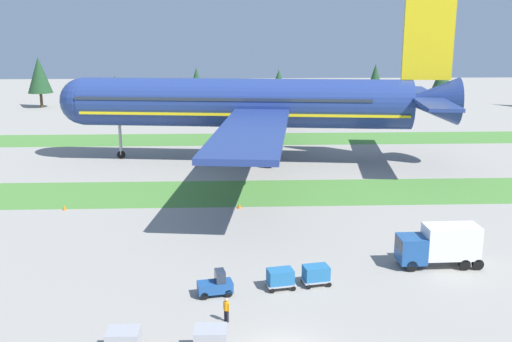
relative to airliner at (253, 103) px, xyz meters
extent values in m
cube|color=#4C8438|center=(0.06, -17.46, -8.78)|extent=(320.00, 11.63, 0.01)
cube|color=#4C8438|center=(0.06, 17.80, -8.78)|extent=(320.00, 11.63, 0.01)
cylinder|color=navy|center=(-1.36, 0.17, -0.03)|extent=(49.09, 13.10, 7.15)
sphere|color=navy|center=(-25.46, 3.17, -0.03)|extent=(7.01, 7.01, 7.01)
cone|color=navy|center=(25.10, -3.12, 0.51)|extent=(9.07, 7.77, 6.79)
cube|color=yellow|center=(-1.36, 0.17, -1.28)|extent=(47.94, 13.09, 0.36)
cube|color=#283342|center=(-4.30, 0.53, 0.87)|extent=(43.22, 12.44, 0.44)
cube|color=navy|center=(-0.87, -19.91, -0.74)|extent=(11.67, 33.29, 0.64)
cylinder|color=#A3A3A8|center=(-1.41, -14.92, -3.10)|extent=(5.19, 4.49, 3.93)
cube|color=navy|center=(4.04, 19.52, -0.74)|extent=(11.67, 33.29, 0.64)
cylinder|color=#A3A3A8|center=(2.29, 14.81, -3.10)|extent=(5.19, 4.49, 3.93)
cube|color=navy|center=(23.52, -11.06, 1.04)|extent=(5.74, 12.29, 0.45)
cube|color=navy|center=(25.51, 4.96, 1.04)|extent=(5.74, 12.29, 0.45)
cube|color=yellow|center=(24.51, -3.05, 9.62)|extent=(6.97, 1.62, 12.16)
cylinder|color=#A3A3A8|center=(-20.17, 2.51, -4.65)|extent=(0.44, 0.44, 7.09)
cylinder|color=black|center=(-20.17, 2.51, -8.19)|extent=(1.24, 0.56, 1.20)
cylinder|color=#A3A3A8|center=(2.05, -4.58, -4.52)|extent=(0.44, 0.44, 6.84)
cylinder|color=black|center=(2.05, -4.58, -7.94)|extent=(1.76, 0.80, 1.70)
cylinder|color=#A3A3A8|center=(3.11, 3.94, -4.52)|extent=(0.44, 0.44, 6.84)
cylinder|color=black|center=(3.11, 3.94, -7.94)|extent=(1.76, 0.80, 1.70)
cube|color=#1E4C8E|center=(-4.53, -45.48, -8.10)|extent=(2.81, 1.79, 0.77)
cube|color=#283342|center=(-4.15, -45.40, -7.27)|extent=(0.90, 1.21, 0.90)
cylinder|color=black|center=(-5.31, -46.20, -8.49)|extent=(0.63, 0.31, 0.60)
cylinder|color=black|center=(-5.53, -45.12, -8.49)|extent=(0.63, 0.31, 0.60)
cylinder|color=black|center=(-3.53, -45.84, -8.49)|extent=(0.63, 0.31, 0.60)
cylinder|color=black|center=(-3.74, -44.76, -8.49)|extent=(0.63, 0.31, 0.60)
cube|color=#A3A3A8|center=(0.47, -44.47, -8.39)|extent=(2.45, 1.90, 0.10)
cube|color=#23669E|center=(0.47, -44.47, -7.79)|extent=(2.16, 1.68, 1.10)
cylinder|color=black|center=(-0.21, -45.31, -8.59)|extent=(0.42, 0.20, 0.40)
cylinder|color=black|center=(-0.48, -43.96, -8.59)|extent=(0.42, 0.20, 0.40)
cylinder|color=black|center=(1.43, -44.98, -8.59)|extent=(0.42, 0.20, 0.40)
cylinder|color=black|center=(1.16, -43.63, -8.59)|extent=(0.42, 0.20, 0.40)
cube|color=#A3A3A8|center=(3.32, -43.90, -8.39)|extent=(2.45, 1.90, 0.10)
cube|color=#23669E|center=(3.32, -43.90, -7.79)|extent=(2.16, 1.68, 1.10)
cylinder|color=black|center=(2.63, -44.74, -8.59)|extent=(0.42, 0.20, 0.40)
cylinder|color=black|center=(2.36, -43.39, -8.59)|extent=(0.42, 0.20, 0.40)
cylinder|color=black|center=(4.27, -44.41, -8.59)|extent=(0.42, 0.20, 0.40)
cylinder|color=black|center=(4.00, -43.06, -8.59)|extent=(0.42, 0.20, 0.40)
cube|color=#1E4C8E|center=(11.77, -40.71, -7.21)|extent=(2.25, 2.35, 2.20)
cube|color=#283342|center=(10.71, -40.74, -6.77)|extent=(0.12, 2.07, 0.97)
cube|color=silver|center=(15.12, -40.64, -6.61)|extent=(4.55, 2.40, 2.80)
cylinder|color=black|center=(11.57, -41.72, -8.31)|extent=(0.97, 0.32, 0.96)
cylinder|color=black|center=(11.53, -39.72, -8.31)|extent=(0.97, 0.32, 0.96)
cylinder|color=black|center=(16.04, -41.62, -8.31)|extent=(0.97, 0.32, 0.96)
cylinder|color=black|center=(16.00, -39.62, -8.31)|extent=(0.97, 0.32, 0.96)
cylinder|color=black|center=(17.17, -41.60, -8.31)|extent=(0.97, 0.32, 0.96)
cylinder|color=black|center=(17.12, -39.60, -8.31)|extent=(0.97, 0.32, 0.96)
cylinder|color=black|center=(-3.57, -49.66, -8.36)|extent=(0.18, 0.18, 0.85)
cylinder|color=black|center=(-3.72, -49.50, -8.36)|extent=(0.18, 0.18, 0.85)
cylinder|color=orange|center=(-3.64, -49.58, -7.63)|extent=(0.36, 0.36, 0.62)
sphere|color=tan|center=(-3.64, -49.58, -7.17)|extent=(0.24, 0.24, 0.24)
cylinder|color=orange|center=(-3.48, -49.74, -7.66)|extent=(0.10, 0.10, 0.58)
cylinder|color=orange|center=(-3.81, -49.42, -7.66)|extent=(0.10, 0.10, 0.58)
cube|color=#A3A3A8|center=(-4.58, -53.72, -7.90)|extent=(2.03, 1.64, 1.77)
cube|color=#A3A3A8|center=(-9.94, -53.42, -7.98)|extent=(2.03, 1.63, 1.61)
cone|color=orange|center=(-2.41, -23.72, -8.49)|extent=(0.44, 0.44, 0.61)
cone|color=orange|center=(-21.70, -23.60, -8.51)|extent=(0.44, 0.44, 0.57)
cylinder|color=#4C3823|center=(-50.68, 62.40, -6.95)|extent=(0.70, 0.70, 3.68)
cone|color=#1E4223|center=(-50.68, 62.40, -0.68)|extent=(5.97, 5.97, 8.84)
cylinder|color=#4C3823|center=(-31.20, 57.39, -7.23)|extent=(0.70, 0.70, 3.12)
cone|color=#1E4223|center=(-31.20, 57.39, -3.05)|extent=(4.08, 4.08, 5.24)
cylinder|color=#4C3823|center=(-11.88, 61.55, -7.01)|extent=(0.70, 0.70, 3.55)
cone|color=#1E4223|center=(-11.88, 61.55, -2.07)|extent=(3.67, 3.67, 6.34)
cylinder|color=#4C3823|center=(8.37, 57.66, -7.48)|extent=(0.70, 0.70, 2.61)
cone|color=#1E4223|center=(8.37, 57.66, -2.68)|extent=(4.95, 4.95, 6.98)
cylinder|color=#4C3823|center=(32.05, 57.38, -7.08)|extent=(0.70, 0.70, 3.42)
cone|color=#1E4223|center=(32.05, 57.38, -1.60)|extent=(4.44, 4.44, 7.53)
cylinder|color=#4C3823|center=(48.81, 57.78, -7.06)|extent=(0.70, 0.70, 3.47)
cone|color=#1E4223|center=(48.81, 57.78, -1.50)|extent=(5.61, 5.61, 7.65)
camera|label=1|loc=(-3.14, -86.32, 10.87)|focal=41.25mm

